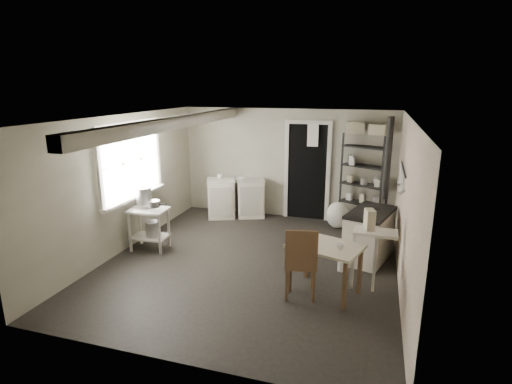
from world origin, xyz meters
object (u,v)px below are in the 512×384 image
(stove, at_px, (369,233))
(chair, at_px, (301,262))
(flour_sack, at_px, (337,216))
(base_cabinets, at_px, (236,196))
(prep_table, at_px, (149,227))
(stockpot, at_px, (143,196))
(shelf_rack, at_px, (364,181))
(work_table, at_px, (325,267))

(stove, distance_m, chair, 1.73)
(flour_sack, bearing_deg, stove, -64.39)
(base_cabinets, height_order, flour_sack, base_cabinets)
(prep_table, distance_m, base_cabinets, 2.29)
(stockpot, xyz_separation_m, base_cabinets, (0.91, 2.09, -0.48))
(stockpot, xyz_separation_m, flour_sack, (3.09, 1.98, -0.70))
(chair, bearing_deg, prep_table, 151.94)
(prep_table, bearing_deg, flour_sack, 33.99)
(stove, xyz_separation_m, flour_sack, (-0.64, 1.33, -0.20))
(shelf_rack, distance_m, work_table, 2.97)
(stove, relative_size, chair, 1.03)
(base_cabinets, bearing_deg, prep_table, -132.92)
(prep_table, relative_size, base_cabinets, 0.57)
(base_cabinets, bearing_deg, work_table, -72.76)
(base_cabinets, height_order, shelf_rack, shelf_rack)
(stove, distance_m, flour_sack, 1.48)
(stove, distance_m, work_table, 1.45)
(flour_sack, bearing_deg, prep_table, -146.01)
(shelf_rack, distance_m, stove, 1.64)
(stockpot, relative_size, chair, 0.29)
(base_cabinets, xyz_separation_m, work_table, (2.27, -2.78, -0.08))
(stockpot, height_order, chair, stockpot)
(stockpot, distance_m, stove, 3.82)
(chair, relative_size, flour_sack, 1.90)
(stove, relative_size, flour_sack, 1.95)
(prep_table, relative_size, work_table, 0.78)
(stockpot, bearing_deg, flour_sack, 32.65)
(chair, xyz_separation_m, flour_sack, (0.21, 2.83, -0.24))
(work_table, bearing_deg, prep_table, 168.16)
(chair, bearing_deg, stockpot, 151.71)
(work_table, relative_size, chair, 0.93)
(stove, bearing_deg, shelf_rack, 113.22)
(stockpot, xyz_separation_m, chair, (2.88, -0.85, -0.45))
(base_cabinets, distance_m, stove, 3.16)
(stockpot, relative_size, work_table, 0.31)
(shelf_rack, xyz_separation_m, chair, (-0.67, -3.05, -0.46))
(stockpot, height_order, flour_sack, stockpot)
(prep_table, distance_m, flour_sack, 3.62)
(prep_table, distance_m, shelf_rack, 4.15)
(stove, bearing_deg, prep_table, -152.65)
(base_cabinets, bearing_deg, shelf_rack, -19.51)
(prep_table, relative_size, flour_sack, 1.37)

